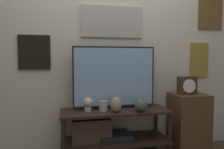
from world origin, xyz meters
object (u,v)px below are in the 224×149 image
object	(u,v)px
mantel_clock	(187,86)
decorative_bust	(88,104)
vase_urn_stoneware	(116,105)
vase_round_glass	(141,105)
television	(114,77)
candle_jar	(103,106)

from	to	relation	value
mantel_clock	decorative_bust	bearing A→B (deg)	-179.42
vase_urn_stoneware	vase_round_glass	bearing A→B (deg)	-6.34
television	mantel_clock	size ratio (longest dim) A/B	4.32
vase_round_glass	mantel_clock	size ratio (longest dim) A/B	0.65
television	mantel_clock	distance (m)	0.91
decorative_bust	mantel_clock	xyz separation A→B (m)	(1.23, 0.01, 0.17)
television	candle_jar	distance (m)	0.37
vase_round_glass	vase_urn_stoneware	bearing A→B (deg)	173.66
vase_round_glass	vase_urn_stoneware	size ratio (longest dim) A/B	0.87
decorative_bust	candle_jar	bearing A→B (deg)	-4.43
vase_urn_stoneware	mantel_clock	distance (m)	0.95
vase_urn_stoneware	decorative_bust	xyz separation A→B (m)	(-0.30, 0.10, 0.00)
vase_round_glass	candle_jar	xyz separation A→B (m)	(-0.41, 0.11, -0.02)
mantel_clock	television	bearing A→B (deg)	174.15
television	candle_jar	size ratio (longest dim) A/B	8.31
television	vase_round_glass	distance (m)	0.46
television	vase_urn_stoneware	distance (m)	0.35
candle_jar	mantel_clock	xyz separation A→B (m)	(1.05, 0.03, 0.20)
candle_jar	mantel_clock	world-z (taller)	mantel_clock
vase_urn_stoneware	candle_jar	distance (m)	0.15
television	vase_round_glass	xyz separation A→B (m)	(0.25, -0.23, -0.30)
vase_round_glass	decorative_bust	bearing A→B (deg)	167.66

